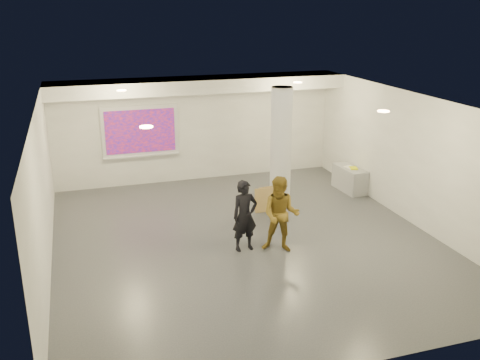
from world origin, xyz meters
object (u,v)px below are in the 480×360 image
object	(u,v)px
credenza	(350,179)
man	(281,215)
woman	(245,216)
projection_screen	(140,132)
column	(281,148)

from	to	relation	value
credenza	man	xyz separation A→B (m)	(-3.19, -2.92, 0.47)
credenza	woman	size ratio (longest dim) A/B	0.75
projection_screen	man	world-z (taller)	projection_screen
column	credenza	size ratio (longest dim) A/B	2.68
woman	man	xyz separation A→B (m)	(0.69, -0.27, 0.05)
projection_screen	man	bearing A→B (deg)	-67.47
column	projection_screen	xyz separation A→B (m)	(-3.10, 2.65, 0.03)
column	man	bearing A→B (deg)	-111.30
credenza	woman	distance (m)	4.71
column	woman	world-z (taller)	column
column	projection_screen	size ratio (longest dim) A/B	1.43
man	projection_screen	bearing A→B (deg)	140.87
column	woman	bearing A→B (deg)	-126.72
projection_screen	man	size ratio (longest dim) A/B	1.32
credenza	woman	xyz separation A→B (m)	(-3.88, -2.65, 0.42)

